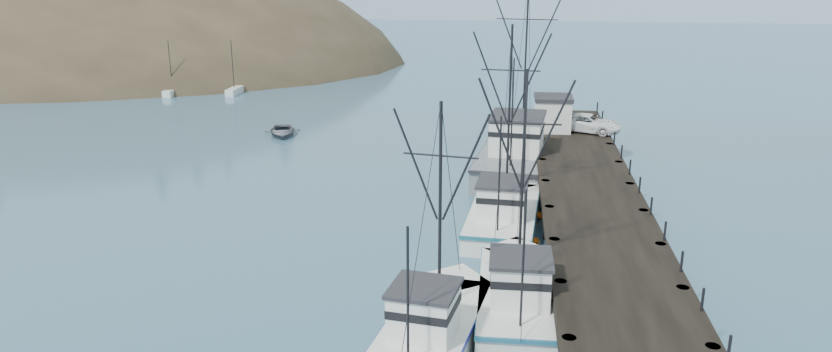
% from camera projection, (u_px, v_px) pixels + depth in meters
% --- Properties ---
extents(ground, '(400.00, 400.00, 0.00)m').
position_uv_depth(ground, '(304.00, 317.00, 33.51)').
color(ground, '#335871').
rests_on(ground, ground).
extents(pier, '(6.00, 44.00, 2.00)m').
position_uv_depth(pier, '(587.00, 186.00, 46.57)').
color(pier, black).
rests_on(pier, ground).
extents(distant_ridge, '(360.00, 40.00, 26.00)m').
position_uv_depth(distant_ridge, '(514.00, 14.00, 193.73)').
color(distant_ridge, '#9EB2C6').
rests_on(distant_ridge, ground).
extents(distant_ridge_far, '(180.00, 25.00, 18.00)m').
position_uv_depth(distant_ridge_far, '(339.00, 8.00, 213.80)').
color(distant_ridge_far, silver).
rests_on(distant_ridge_far, ground).
extents(moored_sailboats, '(18.68, 18.46, 6.35)m').
position_uv_depth(moored_sailboats, '(174.00, 85.00, 89.59)').
color(moored_sailboats, silver).
rests_on(moored_sailboats, ground).
extents(trawler_near, '(3.72, 11.12, 11.34)m').
position_uv_depth(trawler_near, '(518.00, 293.00, 34.05)').
color(trawler_near, silver).
rests_on(trawler_near, ground).
extents(trawler_mid, '(4.90, 10.63, 10.56)m').
position_uv_depth(trawler_mid, '(433.00, 326.00, 31.09)').
color(trawler_mid, silver).
rests_on(trawler_mid, ground).
extents(trawler_far, '(4.70, 12.10, 12.22)m').
position_uv_depth(trawler_far, '(504.00, 212.00, 44.57)').
color(trawler_far, silver).
rests_on(trawler_far, ground).
extents(work_vessel, '(6.92, 17.60, 14.38)m').
position_uv_depth(work_vessel, '(519.00, 151.00, 56.46)').
color(work_vessel, slate).
rests_on(work_vessel, ground).
extents(pier_shed, '(3.00, 3.20, 2.80)m').
position_uv_depth(pier_shed, '(553.00, 113.00, 59.43)').
color(pier_shed, silver).
rests_on(pier_shed, pier).
extents(pickup_truck, '(5.63, 4.14, 1.42)m').
position_uv_depth(pickup_truck, '(589.00, 123.00, 59.05)').
color(pickup_truck, white).
rests_on(pickup_truck, pier).
extents(motorboat, '(4.55, 5.46, 0.97)m').
position_uv_depth(motorboat, '(282.00, 135.00, 66.65)').
color(motorboat, '#54575E').
rests_on(motorboat, ground).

